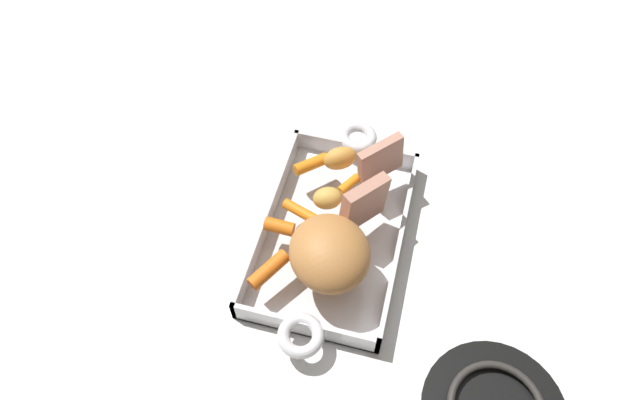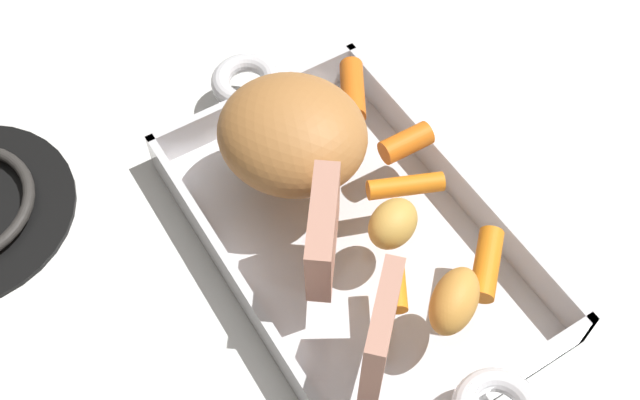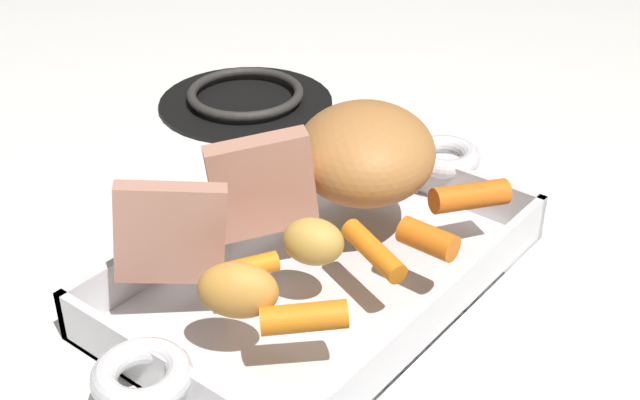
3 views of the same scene
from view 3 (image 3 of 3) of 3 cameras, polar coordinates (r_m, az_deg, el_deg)
The scene contains 13 objects.
ground_plane at distance 0.70m, azimuth 0.06°, elevation -5.54°, with size 1.74×1.74×0.00m, color white.
roasting_dish at distance 0.69m, azimuth 0.06°, elevation -4.63°, with size 0.43×0.22×0.05m.
pork_roast at distance 0.71m, azimuth 2.98°, elevation 3.13°, with size 0.11×0.12×0.08m, color #B8783E.
roast_slice_outer at distance 0.61m, azimuth -9.77°, elevation -2.17°, with size 0.01×0.08×0.08m, color tan.
roast_slice_thick at distance 0.66m, azimuth -3.81°, elevation 0.95°, with size 0.02×0.08×0.08m, color tan.
baby_carrot_southwest at distance 0.58m, azimuth -1.05°, elevation -7.70°, with size 0.02×0.02×0.06m, color orange.
baby_carrot_center_right at distance 0.64m, azimuth 3.66°, elevation -3.22°, with size 0.02×0.02×0.06m, color orange.
baby_carrot_southeast at distance 0.71m, azimuth 9.78°, elevation 0.25°, with size 0.02×0.02×0.07m, color orange.
baby_carrot_center_left at distance 0.63m, azimuth -4.59°, elevation -4.38°, with size 0.01×0.01×0.04m, color orange.
baby_carrot_long at distance 0.65m, azimuth 7.07°, elevation -2.55°, with size 0.02×0.02×0.04m, color orange.
potato_corner at distance 0.63m, azimuth -0.44°, elevation -2.74°, with size 0.05×0.03×0.04m, color gold.
potato_golden_large at distance 0.59m, azimuth -5.38°, elevation -5.89°, with size 0.06×0.03×0.04m, color gold.
stove_burner_rear at distance 0.98m, azimuth -4.88°, elevation 6.64°, with size 0.19×0.19×0.02m.
Camera 3 is at (-0.44, -0.34, 0.42)m, focal length 48.96 mm.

